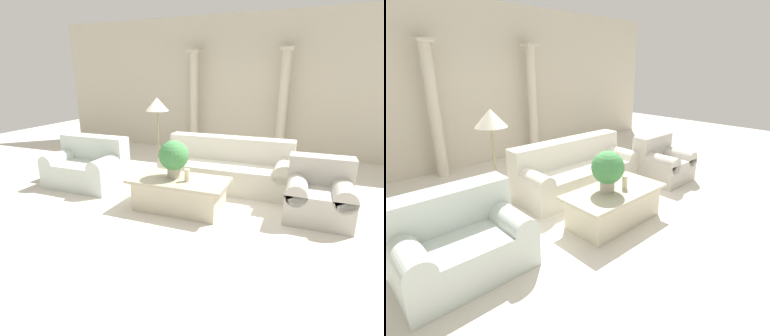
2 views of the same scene
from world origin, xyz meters
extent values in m
plane|color=silver|center=(0.00, 0.00, 0.00)|extent=(16.00, 16.00, 0.00)
cube|color=beige|center=(0.00, 3.10, 1.60)|extent=(10.00, 0.06, 3.20)
cube|color=beige|center=(0.28, 0.55, 0.21)|extent=(2.18, 0.85, 0.43)
cube|color=beige|center=(0.28, 0.82, 0.63)|extent=(2.18, 0.30, 0.40)
cylinder|color=beige|center=(-0.67, 0.55, 0.44)|extent=(0.28, 0.85, 0.28)
cylinder|color=beige|center=(1.23, 0.55, 0.44)|extent=(0.28, 0.85, 0.28)
cube|color=silver|center=(-2.01, -0.23, 0.21)|extent=(1.26, 0.85, 0.43)
cube|color=silver|center=(-2.01, 0.04, 0.63)|extent=(1.26, 0.30, 0.40)
cylinder|color=silver|center=(-2.50, -0.23, 0.44)|extent=(0.28, 0.85, 0.28)
cylinder|color=silver|center=(-1.52, -0.23, 0.44)|extent=(0.28, 0.85, 0.28)
cube|color=beige|center=(-0.10, -0.55, 0.21)|extent=(1.22, 0.62, 0.41)
cube|color=#B3A98F|center=(-0.10, -0.55, 0.43)|extent=(1.39, 0.70, 0.04)
cylinder|color=#B2A893|center=(-0.20, -0.50, 0.52)|extent=(0.19, 0.19, 0.14)
sphere|color=#428447|center=(-0.20, -0.50, 0.78)|extent=(0.43, 0.43, 0.43)
cylinder|color=beige|center=(0.04, -0.60, 0.54)|extent=(0.07, 0.07, 0.18)
cylinder|color=gray|center=(-1.10, 0.76, 0.01)|extent=(0.25, 0.25, 0.03)
cylinder|color=gray|center=(-1.10, 0.76, 0.63)|extent=(0.04, 0.04, 1.20)
cone|color=silver|center=(-1.10, 0.76, 1.35)|extent=(0.43, 0.43, 0.24)
cylinder|color=beige|center=(-1.15, 2.80, 1.18)|extent=(0.20, 0.20, 2.36)
cube|color=beige|center=(-1.15, 2.80, 2.39)|extent=(0.28, 0.28, 0.06)
cylinder|color=beige|center=(0.95, 2.80, 1.18)|extent=(0.20, 0.20, 2.36)
cube|color=beige|center=(0.95, 2.80, 2.39)|extent=(0.28, 0.28, 0.06)
cube|color=#B7B2A8|center=(1.75, -0.14, 0.21)|extent=(0.84, 0.83, 0.42)
cube|color=#B7B2A8|center=(1.75, 0.13, 0.61)|extent=(0.84, 0.29, 0.38)
cylinder|color=#B7B2A8|center=(1.47, -0.14, 0.41)|extent=(0.28, 0.83, 0.28)
cylinder|color=#B7B2A8|center=(2.03, -0.14, 0.41)|extent=(0.28, 0.83, 0.28)
camera|label=1|loc=(1.51, -4.20, 1.84)|focal=28.00mm
camera|label=2|loc=(-2.90, -2.88, 2.00)|focal=28.00mm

